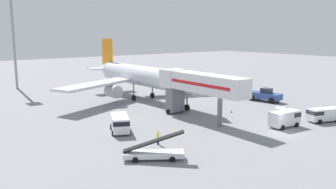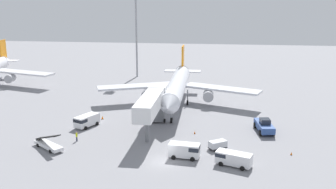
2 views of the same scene
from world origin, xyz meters
name	(u,v)px [view 1 (image 1 of 2)]	position (x,y,z in m)	size (l,w,h in m)	color
ground_plane	(285,133)	(0.00, 0.00, 0.00)	(300.00, 300.00, 0.00)	gray
airplane_at_gate	(144,77)	(-1.44, 30.63, 4.57)	(37.04, 37.53, 11.63)	silver
jet_bridge	(196,85)	(-4.04, 12.79, 5.31)	(3.48, 16.49, 7.15)	silver
pushback_tug	(265,95)	(15.87, 15.19, 1.18)	(3.34, 6.55, 2.56)	#2D4C8E
belt_loader_truck	(154,153)	(-19.09, 2.66, 0.75)	(6.09, 4.92, 3.06)	white
service_van_far_left	(120,123)	(-16.69, 13.70, 1.25)	(3.98, 5.35, 2.19)	white
service_van_far_right	(285,118)	(2.83, 1.93, 1.29)	(4.76, 2.54, 2.26)	white
service_van_near_left	(324,114)	(9.81, 0.14, 1.16)	(5.40, 3.53, 2.01)	white
baggage_cart_outer_right	(281,112)	(7.67, 5.99, 0.78)	(3.10, 2.74, 1.40)	#38383D
ground_crew_worker_foreground	(158,137)	(-15.82, 6.39, 0.87)	(0.44, 0.44, 1.64)	#1E2333
safety_cone_alpha	(113,121)	(-15.14, 18.52, 0.33)	(0.44, 0.44, 0.67)	black
safety_cone_bravo	(323,107)	(18.87, 5.18, 0.24)	(0.31, 0.31, 0.49)	black
safety_cone_charlie	(231,111)	(3.60, 12.55, 0.24)	(0.32, 0.32, 0.50)	black
apron_light_mast	(12,12)	(-17.20, 60.96, 17.61)	(2.40, 2.40, 25.32)	#93969B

